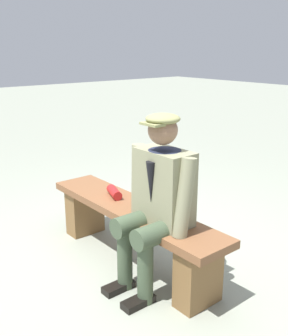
% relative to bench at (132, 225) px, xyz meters
% --- Properties ---
extents(ground_plane, '(30.00, 30.00, 0.00)m').
position_rel_bench_xyz_m(ground_plane, '(0.00, 0.00, -0.33)').
color(ground_plane, gray).
extents(bench, '(1.81, 0.38, 0.49)m').
position_rel_bench_xyz_m(bench, '(0.00, 0.00, 0.00)').
color(bench, brown).
rests_on(bench, ground).
extents(seated_man, '(0.58, 0.56, 1.27)m').
position_rel_bench_xyz_m(seated_man, '(-0.37, 0.06, 0.37)').
color(seated_man, gray).
rests_on(seated_man, ground).
extents(rolled_magazine, '(0.22, 0.14, 0.08)m').
position_rel_bench_xyz_m(rolled_magazine, '(0.27, -0.02, 0.20)').
color(rolled_magazine, '#B21E1E').
rests_on(rolled_magazine, bench).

